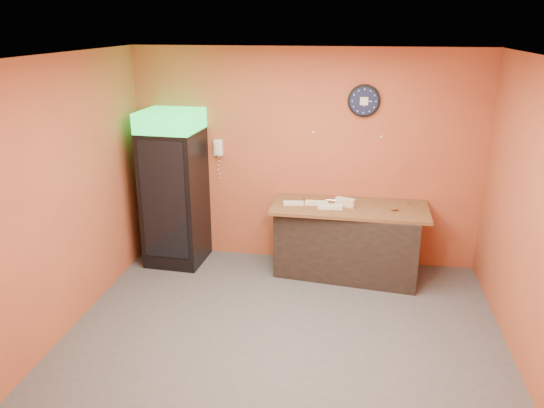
# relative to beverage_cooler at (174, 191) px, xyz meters

# --- Properties ---
(floor) EXTENTS (4.50, 4.50, 0.00)m
(floor) POSITION_rel_beverage_cooler_xyz_m (1.66, -1.60, -0.99)
(floor) COLOR #47474C
(floor) RESTS_ON ground
(back_wall) EXTENTS (4.50, 0.02, 2.80)m
(back_wall) POSITION_rel_beverage_cooler_xyz_m (1.66, 0.40, 0.41)
(back_wall) COLOR #BD5C35
(back_wall) RESTS_ON floor
(left_wall) EXTENTS (0.02, 4.00, 2.80)m
(left_wall) POSITION_rel_beverage_cooler_xyz_m (-0.59, -1.60, 0.41)
(left_wall) COLOR #BD5C35
(left_wall) RESTS_ON floor
(right_wall) EXTENTS (0.02, 4.00, 2.80)m
(right_wall) POSITION_rel_beverage_cooler_xyz_m (3.91, -1.60, 0.41)
(right_wall) COLOR #BD5C35
(right_wall) RESTS_ON floor
(ceiling) EXTENTS (4.50, 4.00, 0.02)m
(ceiling) POSITION_rel_beverage_cooler_xyz_m (1.66, -1.60, 1.81)
(ceiling) COLOR white
(ceiling) RESTS_ON back_wall
(beverage_cooler) EXTENTS (0.75, 0.77, 2.04)m
(beverage_cooler) POSITION_rel_beverage_cooler_xyz_m (0.00, 0.00, 0.00)
(beverage_cooler) COLOR black
(beverage_cooler) RESTS_ON floor
(prep_counter) EXTENTS (1.84, 0.99, 0.88)m
(prep_counter) POSITION_rel_beverage_cooler_xyz_m (2.27, 0.01, -0.56)
(prep_counter) COLOR black
(prep_counter) RESTS_ON floor
(wall_clock) EXTENTS (0.40, 0.06, 0.40)m
(wall_clock) POSITION_rel_beverage_cooler_xyz_m (2.38, 0.37, 1.17)
(wall_clock) COLOR black
(wall_clock) RESTS_ON back_wall
(wall_phone) EXTENTS (0.11, 0.10, 0.21)m
(wall_phone) POSITION_rel_beverage_cooler_xyz_m (0.53, 0.34, 0.52)
(wall_phone) COLOR white
(wall_phone) RESTS_ON back_wall
(butcher_paper) EXTENTS (1.94, 0.89, 0.04)m
(butcher_paper) POSITION_rel_beverage_cooler_xyz_m (2.27, 0.01, -0.10)
(butcher_paper) COLOR brown
(butcher_paper) RESTS_ON prep_counter
(sub_roll_stack) EXTENTS (0.25, 0.16, 0.10)m
(sub_roll_stack) POSITION_rel_beverage_cooler_xyz_m (2.21, -0.01, -0.03)
(sub_roll_stack) COLOR beige
(sub_roll_stack) RESTS_ON butcher_paper
(wrapped_sandwich_left) EXTENTS (0.26, 0.13, 0.04)m
(wrapped_sandwich_left) POSITION_rel_beverage_cooler_xyz_m (1.58, -0.06, -0.06)
(wrapped_sandwich_left) COLOR silver
(wrapped_sandwich_left) RESTS_ON butcher_paper
(wrapped_sandwich_mid) EXTENTS (0.31, 0.14, 0.04)m
(wrapped_sandwich_mid) POSITION_rel_beverage_cooler_xyz_m (2.03, -0.12, -0.06)
(wrapped_sandwich_mid) COLOR silver
(wrapped_sandwich_mid) RESTS_ON butcher_paper
(wrapped_sandwich_right) EXTENTS (0.28, 0.12, 0.04)m
(wrapped_sandwich_right) POSITION_rel_beverage_cooler_xyz_m (1.86, -0.01, -0.06)
(wrapped_sandwich_right) COLOR silver
(wrapped_sandwich_right) RESTS_ON butcher_paper
(kitchen_tool) EXTENTS (0.06, 0.06, 0.06)m
(kitchen_tool) POSITION_rel_beverage_cooler_xyz_m (2.12, 0.16, -0.04)
(kitchen_tool) COLOR silver
(kitchen_tool) RESTS_ON butcher_paper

